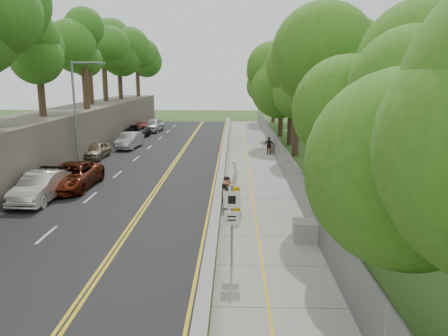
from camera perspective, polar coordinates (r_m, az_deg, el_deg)
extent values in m
plane|color=#33511E|center=(19.47, -2.06, -8.99)|extent=(140.00, 140.00, 0.00)
cube|color=black|center=(34.48, -9.57, 0.24)|extent=(11.20, 66.00, 0.04)
cube|color=gray|center=(33.89, 3.75, 0.19)|extent=(4.20, 66.00, 0.05)
cube|color=#DCEA35|center=(33.81, -0.14, 0.66)|extent=(0.42, 66.00, 0.60)
cube|color=#595147|center=(36.56, -22.26, 3.33)|extent=(5.00, 66.00, 4.00)
cube|color=slate|center=(33.86, 7.33, 1.79)|extent=(0.04, 66.00, 2.00)
cylinder|color=gray|center=(34.37, -18.88, 6.44)|extent=(0.18, 0.18, 8.00)
cylinder|color=gray|center=(33.89, -17.54, 12.99)|extent=(2.30, 0.13, 0.13)
cube|color=gray|center=(33.56, -15.74, 13.02)|extent=(0.50, 0.22, 0.14)
cylinder|color=gray|center=(16.07, 1.03, -7.55)|extent=(0.09, 0.09, 3.10)
cube|color=white|center=(15.73, 1.04, -4.16)|extent=(0.62, 0.04, 0.62)
cube|color=white|center=(15.94, 1.03, -6.57)|extent=(0.56, 0.04, 0.50)
cylinder|color=orange|center=(39.65, 5.95, 2.58)|extent=(0.53, 0.53, 0.88)
cube|color=gray|center=(19.14, 10.94, -8.06)|extent=(1.32, 1.02, 0.86)
imported|color=white|center=(26.52, -22.84, -2.30)|extent=(1.85, 4.94, 1.61)
imported|color=#591A0B|center=(28.73, -19.31, -1.00)|extent=(2.77, 5.77, 1.58)
imported|color=black|center=(27.52, -23.91, -2.11)|extent=(2.40, 5.00, 1.40)
imported|color=#9D8C6E|center=(38.53, -16.38, 2.24)|extent=(1.79, 4.14, 1.39)
imported|color=#B0B2B6|center=(43.11, -12.25, 3.54)|extent=(2.02, 4.71, 1.51)
imported|color=black|center=(49.72, -11.61, 4.65)|extent=(2.87, 5.46, 1.47)
imported|color=maroon|center=(52.08, -10.90, 4.93)|extent=(2.11, 4.65, 1.32)
imported|color=silver|center=(55.34, -9.22, 5.57)|extent=(2.39, 5.00, 1.65)
imported|color=#BE8800|center=(21.53, 1.56, -4.50)|extent=(0.59, 0.84, 1.61)
imported|color=white|center=(27.18, 1.48, -0.80)|extent=(0.56, 0.73, 1.77)
imported|color=black|center=(23.33, 0.40, -3.10)|extent=(0.70, 0.86, 1.67)
imported|color=#A05839|center=(23.26, 0.40, -3.32)|extent=(0.91, 1.14, 1.54)
imported|color=black|center=(38.87, 5.90, 2.91)|extent=(0.93, 0.41, 1.57)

